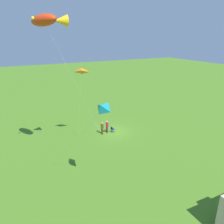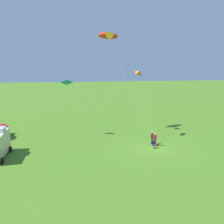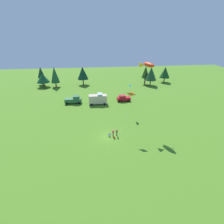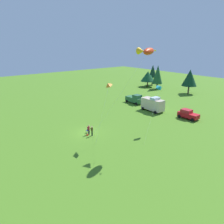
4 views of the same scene
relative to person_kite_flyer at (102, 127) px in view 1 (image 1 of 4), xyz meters
The scene contains 8 objects.
ground_plane 1.99m from the person_kite_flyer, behind, with size 160.00×160.00×0.00m, color #487920.
person_kite_flyer is the anchor object (origin of this frame).
folding_chair 1.61m from the person_kite_flyer, behind, with size 0.53×0.53×0.82m.
person_spectator 0.81m from the person_kite_flyer, behind, with size 0.40×0.57×1.74m.
backpack_on_grass 1.23m from the person_kite_flyer, 136.99° to the right, with size 0.32×0.22×0.22m, color red.
kite_large_fish 15.45m from the person_kite_flyer, 35.20° to the left, with size 8.41×6.73×14.45m.
kite_delta_teal 13.74m from the person_kite_flyer, 64.79° to the left, with size 3.22×7.21×8.17m.
kite_delta_orange 8.58m from the person_kite_flyer, 21.29° to the left, with size 1.67×3.28×9.42m.
Camera 1 is at (12.95, 24.63, 12.73)m, focal length 35.00 mm.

